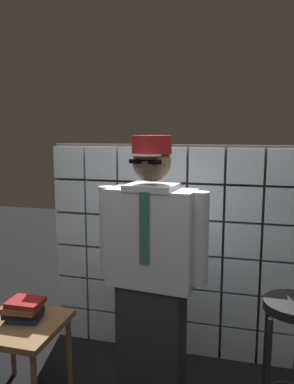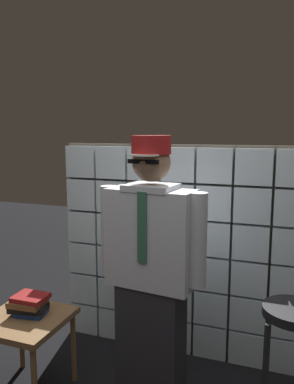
# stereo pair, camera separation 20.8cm
# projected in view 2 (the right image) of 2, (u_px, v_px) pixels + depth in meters

# --- Properties ---
(glass_block_wall) EXTENTS (1.93, 0.10, 1.66)m
(glass_block_wall) POSITION_uv_depth(u_px,v_px,m) (178.00, 252.00, 2.98)
(glass_block_wall) COLOR silver
(glass_block_wall) RESTS_ON ground
(standing_person) EXTENTS (0.69, 0.31, 1.71)m
(standing_person) POSITION_uv_depth(u_px,v_px,m) (151.00, 274.00, 2.30)
(standing_person) COLOR #28282D
(standing_person) RESTS_ON ground
(bar_stool) EXTENTS (0.34, 0.34, 0.82)m
(bar_stool) POSITION_uv_depth(u_px,v_px,m) (293.00, 345.00, 2.05)
(bar_stool) COLOR black
(bar_stool) RESTS_ON ground
(side_table) EXTENTS (0.52, 0.52, 0.54)m
(side_table) POSITION_uv_depth(u_px,v_px,m) (26.00, 327.00, 2.51)
(side_table) COLOR brown
(side_table) RESTS_ON ground
(book_stack) EXTENTS (0.26, 0.19, 0.14)m
(book_stack) POSITION_uv_depth(u_px,v_px,m) (29.00, 304.00, 2.52)
(book_stack) COLOR navy
(book_stack) RESTS_ON side_table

